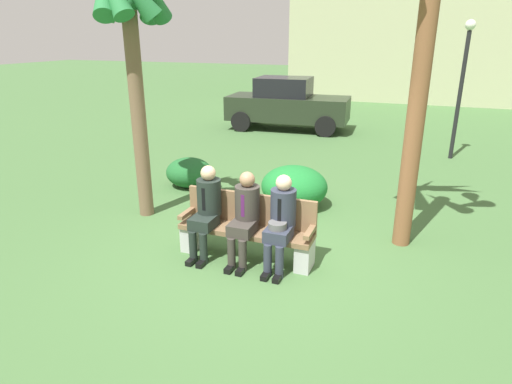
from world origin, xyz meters
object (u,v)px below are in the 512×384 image
object	(u,v)px
shrub_mid_lawn	(189,172)
seated_man_left	(206,207)
palm_tree_tall	(131,17)
parked_car_near	(287,104)
seated_man_right	(281,218)
shrub_near_bench	(294,187)
seated_man_middle	(245,213)
street_lamp	(463,76)
park_bench	(247,229)

from	to	relation	value
shrub_mid_lawn	seated_man_left	bearing A→B (deg)	-56.29
palm_tree_tall	parked_car_near	distance (m)	8.24
seated_man_right	shrub_near_bench	world-z (taller)	seated_man_right
palm_tree_tall	shrub_mid_lawn	distance (m)	3.32
shrub_near_bench	parked_car_near	world-z (taller)	parked_car_near
seated_man_right	parked_car_near	distance (m)	9.24
shrub_near_bench	parked_car_near	distance (m)	6.99
seated_man_left	shrub_mid_lawn	distance (m)	3.08
seated_man_middle	shrub_mid_lawn	distance (m)	3.43
shrub_mid_lawn	street_lamp	world-z (taller)	street_lamp
seated_man_middle	seated_man_right	xyz separation A→B (m)	(0.51, -0.00, 0.00)
seated_man_right	street_lamp	distance (m)	7.37
palm_tree_tall	shrub_mid_lawn	xyz separation A→B (m)	(-0.04, 1.58, -2.92)
seated_man_middle	parked_car_near	world-z (taller)	parked_car_near
seated_man_middle	palm_tree_tall	size ratio (longest dim) A/B	0.30
park_bench	street_lamp	size ratio (longest dim) A/B	0.57
shrub_mid_lawn	parked_car_near	size ratio (longest dim) A/B	0.24
parked_car_near	street_lamp	bearing A→B (deg)	-21.90
palm_tree_tall	seated_man_middle	bearing A→B (deg)	-23.37
shrub_mid_lawn	seated_man_middle	bearing A→B (deg)	-48.21
shrub_near_bench	street_lamp	bearing A→B (deg)	58.72
seated_man_left	parked_car_near	size ratio (longest dim) A/B	0.32
seated_man_right	parked_car_near	bearing A→B (deg)	106.48
park_bench	shrub_near_bench	bearing A→B (deg)	87.93
seated_man_right	shrub_near_bench	xyz separation A→B (m)	(-0.45, 2.23, -0.33)
seated_man_left	shrub_near_bench	bearing A→B (deg)	74.08
seated_man_left	street_lamp	world-z (taller)	street_lamp
palm_tree_tall	street_lamp	xyz separation A→B (m)	(5.10, 5.89, -1.17)
park_bench	shrub_near_bench	world-z (taller)	park_bench
palm_tree_tall	shrub_near_bench	distance (m)	3.86
seated_man_left	seated_man_right	distance (m)	1.09
seated_man_left	seated_man_right	bearing A→B (deg)	-0.37
seated_man_middle	shrub_mid_lawn	world-z (taller)	seated_man_middle
shrub_mid_lawn	parked_car_near	bearing A→B (deg)	88.56
seated_man_left	parked_car_near	xyz separation A→B (m)	(-1.53, 8.85, 0.12)
seated_man_right	parked_car_near	xyz separation A→B (m)	(-2.62, 8.86, 0.13)
seated_man_right	shrub_mid_lawn	world-z (taller)	seated_man_right
seated_man_left	parked_car_near	world-z (taller)	parked_car_near
seated_man_middle	palm_tree_tall	xyz separation A→B (m)	(-2.23, 0.96, 2.51)
seated_man_left	parked_car_near	bearing A→B (deg)	99.83
seated_man_right	palm_tree_tall	world-z (taller)	palm_tree_tall
seated_man_left	seated_man_middle	size ratio (longest dim) A/B	1.02
park_bench	shrub_near_bench	size ratio (longest dim) A/B	1.57
street_lamp	park_bench	bearing A→B (deg)	-113.23
shrub_mid_lawn	palm_tree_tall	bearing A→B (deg)	-88.53
park_bench	seated_man_middle	xyz separation A→B (m)	(0.02, -0.13, 0.29)
street_lamp	seated_man_middle	bearing A→B (deg)	-112.70
palm_tree_tall	shrub_near_bench	xyz separation A→B (m)	(2.29, 1.26, -2.84)
seated_man_middle	street_lamp	xyz separation A→B (m)	(2.87, 6.85, 1.34)
seated_man_right	street_lamp	world-z (taller)	street_lamp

